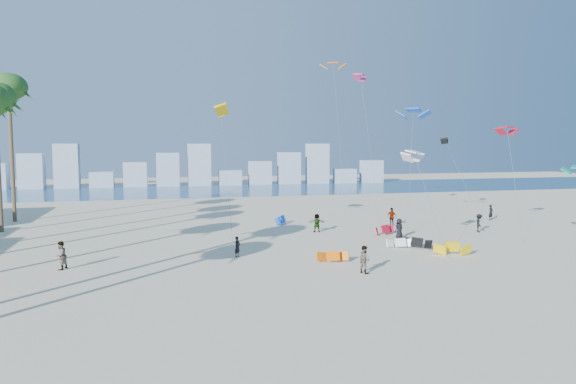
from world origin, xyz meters
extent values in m
plane|color=beige|center=(0.00, 0.00, 0.00)|extent=(220.00, 220.00, 0.00)
plane|color=navy|center=(0.00, 72.00, 0.01)|extent=(220.00, 220.00, 0.00)
imported|color=black|center=(-1.51, 13.45, 0.77)|extent=(0.65, 0.66, 1.53)
imported|color=gray|center=(5.69, 6.60, 0.90)|extent=(0.98, 1.08, 1.80)
imported|color=black|center=(13.55, 17.54, 0.88)|extent=(1.01, 0.86, 1.76)
imported|color=gray|center=(15.96, 24.19, 0.94)|extent=(0.98, 1.17, 1.88)
imported|color=black|center=(22.33, 18.65, 0.87)|extent=(1.06, 1.29, 1.74)
imported|color=gray|center=(7.48, 22.53, 0.88)|extent=(1.70, 0.77, 1.76)
imported|color=black|center=(28.40, 25.41, 0.85)|extent=(0.72, 0.61, 1.69)
imported|color=gray|center=(-13.50, 12.40, 0.96)|extent=(1.10, 1.17, 1.91)
cylinder|color=#595959|center=(12.45, 10.28, 3.88)|extent=(1.84, 2.29, 7.77)
cylinder|color=#595959|center=(16.53, 21.43, 5.82)|extent=(1.96, 2.95, 11.65)
cylinder|color=#595959|center=(22.66, 14.19, 4.91)|extent=(0.59, 3.50, 9.83)
cylinder|color=#595959|center=(-1.39, 20.09, 5.84)|extent=(0.58, 3.06, 11.68)
cylinder|color=#595959|center=(13.81, 24.86, 7.68)|extent=(1.35, 2.57, 15.36)
cylinder|color=#595959|center=(13.78, 34.03, 9.00)|extent=(0.19, 4.16, 18.01)
cylinder|color=#595959|center=(25.57, 26.72, 4.49)|extent=(1.47, 5.57, 9.00)
cylinder|color=brown|center=(-22.04, 37.00, 7.18)|extent=(0.40, 0.40, 14.36)
ellipsoid|color=#24511C|center=(-22.04, 37.00, 14.36)|extent=(3.80, 3.80, 2.85)
cube|color=#9EADBF|center=(-29.60, 82.00, 3.30)|extent=(4.40, 3.00, 6.60)
cube|color=#9EADBF|center=(-23.40, 82.00, 4.20)|extent=(4.40, 3.00, 8.40)
cube|color=#9EADBF|center=(-17.20, 82.00, 1.50)|extent=(4.40, 3.00, 3.00)
cube|color=#9EADBF|center=(-11.00, 82.00, 2.40)|extent=(4.40, 3.00, 4.80)
cube|color=#9EADBF|center=(-4.80, 82.00, 3.30)|extent=(4.40, 3.00, 6.60)
cube|color=#9EADBF|center=(1.40, 82.00, 4.20)|extent=(4.40, 3.00, 8.40)
cube|color=#9EADBF|center=(7.60, 82.00, 1.50)|extent=(4.40, 3.00, 3.00)
cube|color=#9EADBF|center=(13.80, 82.00, 2.40)|extent=(4.40, 3.00, 4.80)
cube|color=#9EADBF|center=(20.00, 82.00, 3.30)|extent=(4.40, 3.00, 6.60)
cube|color=#9EADBF|center=(26.20, 82.00, 4.20)|extent=(4.40, 3.00, 8.40)
cube|color=#9EADBF|center=(32.40, 82.00, 1.50)|extent=(4.40, 3.00, 3.00)
cube|color=#9EADBF|center=(38.60, 82.00, 2.40)|extent=(4.40, 3.00, 4.80)
camera|label=1|loc=(-7.32, -24.61, 8.33)|focal=32.81mm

